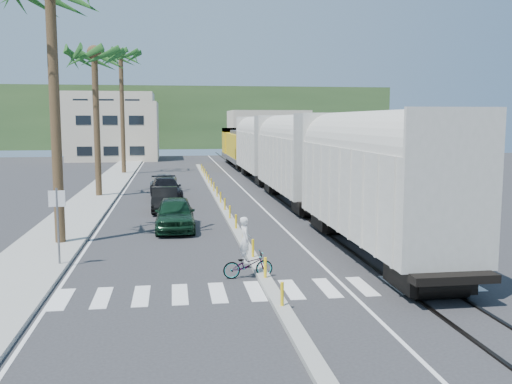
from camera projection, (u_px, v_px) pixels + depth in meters
ground at (261, 274)px, 20.39m from camera, size 140.00×140.00×0.00m
sidewalk at (101, 191)px, 43.69m from camera, size 3.00×90.00×0.15m
rails at (268, 185)px, 48.59m from camera, size 1.56×100.00×0.06m
median at (217, 198)px, 39.97m from camera, size 0.45×60.00×0.85m
crosswalk at (270, 290)px, 18.42m from camera, size 14.00×2.20×0.01m
lane_markings at (185, 191)px, 44.62m from camera, size 9.42×90.00×0.01m
freight_train at (279, 154)px, 43.24m from camera, size 3.00×60.94×5.85m
palm_trees at (98, 44)px, 40.15m from camera, size 3.50×37.20×13.75m
street_sign at (58, 216)px, 21.05m from camera, size 0.60×0.08×3.00m
buildings at (150, 128)px, 89.26m from camera, size 38.00×27.00×10.00m
hillside at (187, 118)px, 117.80m from camera, size 80.00×20.00×12.00m
car_lead at (175, 214)px, 28.54m from camera, size 1.97×4.84×1.64m
car_second at (165, 199)px, 34.44m from camera, size 1.56×4.38×1.44m
car_third at (166, 189)px, 39.72m from camera, size 2.82×5.42×1.49m
car_rear at (164, 182)px, 45.56m from camera, size 2.19×4.41×1.20m
cyclist at (247, 258)px, 19.83m from camera, size 0.93×1.87×2.16m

